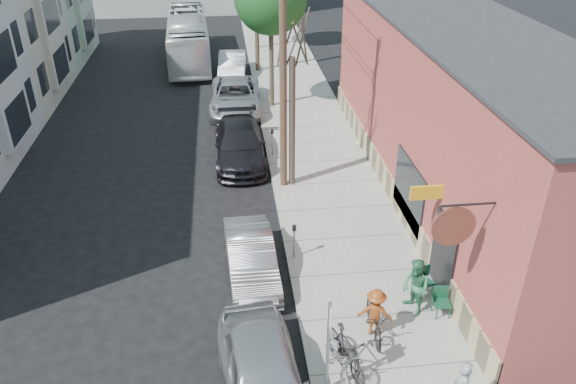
{
  "coord_description": "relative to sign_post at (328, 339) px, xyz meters",
  "views": [
    {
      "loc": [
        0.3,
        -13.92,
        11.31
      ],
      "look_at": [
        2.28,
        3.08,
        1.5
      ],
      "focal_mm": 35.0,
      "sensor_mm": 36.0,
      "label": 1
    }
  ],
  "objects": [
    {
      "name": "ground",
      "position": [
        -2.35,
        4.46,
        -1.83
      ],
      "size": [
        120.0,
        120.0,
        0.0
      ],
      "primitive_type": "plane",
      "color": "black"
    },
    {
      "name": "patio_chair_b",
      "position": [
        3.75,
        2.28,
        -1.24
      ],
      "size": [
        0.57,
        0.57,
        0.88
      ],
      "primitive_type": null,
      "rotation": [
        0.0,
        0.0,
        -0.16
      ],
      "color": "#12412A",
      "rests_on": "sidewalk"
    },
    {
      "name": "parked_bike_b",
      "position": [
        0.39,
        0.48,
        -1.15
      ],
      "size": [
        0.85,
        2.06,
        1.06
      ],
      "primitive_type": "imported",
      "rotation": [
        0.0,
        0.0,
        0.08
      ],
      "color": "slate",
      "rests_on": "sidewalk"
    },
    {
      "name": "patio_chair_a",
      "position": [
        3.57,
        3.26,
        -1.24
      ],
      "size": [
        0.64,
        0.64,
        0.88
      ],
      "primitive_type": null,
      "rotation": [
        0.0,
        0.0,
        0.36
      ],
      "color": "#12412A",
      "rests_on": "sidewalk"
    },
    {
      "name": "patron_green",
      "position": [
        2.99,
        2.5,
        -0.78
      ],
      "size": [
        0.89,
        1.02,
        1.8
      ],
      "primitive_type": "imported",
      "rotation": [
        0.0,
        0.0,
        -1.3
      ],
      "color": "#30784E",
      "rests_on": "sidewalk"
    },
    {
      "name": "parked_bike_a",
      "position": [
        0.61,
        0.65,
        -1.09
      ],
      "size": [
        1.09,
        2.04,
        1.18
      ],
      "primitive_type": "imported",
      "rotation": [
        0.0,
        0.0,
        0.29
      ],
      "color": "black",
      "rests_on": "sidewalk"
    },
    {
      "name": "car_1",
      "position": [
        -1.55,
        4.92,
        -1.14
      ],
      "size": [
        1.69,
        4.27,
        1.38
      ],
      "primitive_type": "imported",
      "rotation": [
        0.0,
        0.0,
        0.05
      ],
      "color": "#919597",
      "rests_on": "ground"
    },
    {
      "name": "car_0",
      "position": [
        -1.55,
        -0.09,
        -1.01
      ],
      "size": [
        2.39,
        4.98,
        1.64
      ],
      "primitive_type": "imported",
      "rotation": [
        0.0,
        0.0,
        0.1
      ],
      "color": "#9EA0A6",
      "rests_on": "ground"
    },
    {
      "name": "sign_post",
      "position": [
        0.0,
        0.0,
        0.0
      ],
      "size": [
        0.07,
        0.45,
        2.8
      ],
      "color": "slate",
      "rests_on": "sidewalk"
    },
    {
      "name": "bus",
      "position": [
        -4.35,
        29.0,
        -0.31
      ],
      "size": [
        3.07,
        11.06,
        3.05
      ],
      "primitive_type": "imported",
      "rotation": [
        0.0,
        0.0,
        0.05
      ],
      "color": "white",
      "rests_on": "ground"
    },
    {
      "name": "car_4",
      "position": [
        -1.55,
        24.97,
        -1.07
      ],
      "size": [
        1.89,
        4.7,
        1.52
      ],
      "primitive_type": "imported",
      "rotation": [
        0.0,
        0.0,
        -0.06
      ],
      "color": "#B9BBC1",
      "rests_on": "ground"
    },
    {
      "name": "sidewalk",
      "position": [
        1.9,
        15.46,
        -1.76
      ],
      "size": [
        4.5,
        58.0,
        0.15
      ],
      "primitive_type": "cube",
      "color": "#9D9D91",
      "rests_on": "ground"
    },
    {
      "name": "cafe_building",
      "position": [
        6.64,
        9.46,
        1.47
      ],
      "size": [
        6.6,
        20.2,
        6.61
      ],
      "color": "#A3433C",
      "rests_on": "ground"
    },
    {
      "name": "car_3",
      "position": [
        -1.55,
        19.32,
        -1.04
      ],
      "size": [
        2.87,
        5.8,
        1.58
      ],
      "primitive_type": "imported",
      "rotation": [
        0.0,
        0.0,
        -0.04
      ],
      "color": "#A1A4A9",
      "rests_on": "ground"
    },
    {
      "name": "cyclist",
      "position": [
        1.65,
        1.78,
        -0.94
      ],
      "size": [
        1.08,
        0.83,
        1.48
      ],
      "primitive_type": "imported",
      "rotation": [
        0.0,
        0.0,
        2.82
      ],
      "color": "#8C3E14",
      "rests_on": "sidewalk"
    },
    {
      "name": "cyclist_bike",
      "position": [
        1.65,
        1.78,
        -1.19
      ],
      "size": [
        0.76,
        1.9,
        0.98
      ],
      "primitive_type": "imported",
      "rotation": [
        0.0,
        0.0,
        -0.06
      ],
      "color": "black",
      "rests_on": "sidewalk"
    },
    {
      "name": "tree_bare",
      "position": [
        0.45,
        10.61,
        0.95
      ],
      "size": [
        0.24,
        0.24,
        5.26
      ],
      "color": "#44392C",
      "rests_on": "sidewalk"
    },
    {
      "name": "parking_meter_near",
      "position": [
        -0.1,
        5.55,
        -0.85
      ],
      "size": [
        0.14,
        0.14,
        1.24
      ],
      "color": "slate",
      "rests_on": "sidewalk"
    },
    {
      "name": "utility_pole_near",
      "position": [
        0.04,
        10.56,
        3.58
      ],
      "size": [
        3.57,
        0.28,
        10.0
      ],
      "color": "#503A28",
      "rests_on": "sidewalk"
    },
    {
      "name": "parking_meter_far",
      "position": [
        -0.1,
        13.33,
        -0.85
      ],
      "size": [
        0.14,
        0.14,
        1.24
      ],
      "color": "slate",
      "rests_on": "sidewalk"
    },
    {
      "name": "car_2",
      "position": [
        -1.55,
        13.29,
        -1.05
      ],
      "size": [
        2.2,
        5.37,
        1.56
      ],
      "primitive_type": "imported",
      "rotation": [
        0.0,
        0.0,
        0.0
      ],
      "color": "black",
      "rests_on": "ground"
    }
  ]
}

